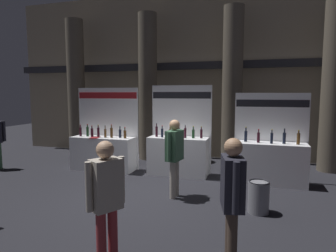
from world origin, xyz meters
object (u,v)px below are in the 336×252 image
(exhibitor_booth_2, at_px, (270,160))
(trash_bin, at_px, (259,197))
(exhibitor_booth_1, at_px, (178,152))
(visitor_1, at_px, (232,192))
(visitor_3, at_px, (106,195))
(exhibitor_booth_0, at_px, (104,149))
(visitor_7, at_px, (174,151))

(exhibitor_booth_2, height_order, trash_bin, exhibitor_booth_2)
(trash_bin, bearing_deg, exhibitor_booth_1, 135.13)
(exhibitor_booth_1, bearing_deg, visitor_1, -66.51)
(visitor_3, bearing_deg, exhibitor_booth_0, -118.74)
(exhibitor_booth_0, distance_m, visitor_7, 3.09)
(visitor_1, bearing_deg, visitor_7, -162.24)
(exhibitor_booth_2, bearing_deg, visitor_3, -115.32)
(exhibitor_booth_2, xyz_separation_m, trash_bin, (-0.26, -1.97, -0.29))
(exhibitor_booth_2, distance_m, visitor_3, 4.88)
(exhibitor_booth_1, height_order, visitor_7, exhibitor_booth_1)
(exhibitor_booth_1, height_order, trash_bin, exhibitor_booth_1)
(visitor_7, bearing_deg, visitor_3, -171.79)
(exhibitor_booth_1, relative_size, trash_bin, 4.04)
(trash_bin, height_order, visitor_3, visitor_3)
(visitor_3, distance_m, visitor_7, 2.77)
(exhibitor_booth_2, distance_m, trash_bin, 2.01)
(exhibitor_booth_1, bearing_deg, visitor_7, -77.77)
(exhibitor_booth_0, relative_size, exhibitor_booth_2, 1.07)
(trash_bin, bearing_deg, visitor_1, -99.62)
(exhibitor_booth_1, bearing_deg, trash_bin, -44.87)
(visitor_1, xyz_separation_m, visitor_3, (-1.48, -0.45, -0.04))
(exhibitor_booth_1, height_order, exhibitor_booth_2, exhibitor_booth_1)
(exhibitor_booth_0, relative_size, visitor_7, 1.42)
(exhibitor_booth_0, distance_m, exhibitor_booth_2, 4.58)
(exhibitor_booth_0, relative_size, trash_bin, 3.93)
(visitor_3, relative_size, visitor_7, 0.99)
(exhibitor_booth_0, bearing_deg, trash_bin, -24.38)
(exhibitor_booth_0, xyz_separation_m, visitor_3, (2.50, -4.39, 0.39))
(trash_bin, height_order, visitor_1, visitor_1)
(trash_bin, bearing_deg, visitor_3, -126.81)
(exhibitor_booth_2, relative_size, visitor_1, 1.32)
(exhibitor_booth_0, height_order, exhibitor_booth_1, exhibitor_booth_1)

